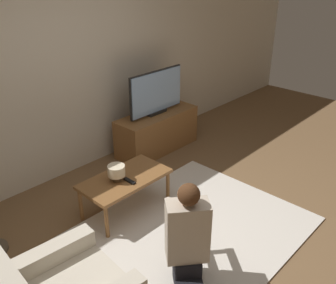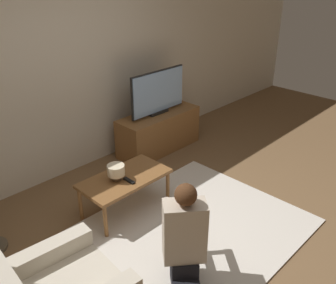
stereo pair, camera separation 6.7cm
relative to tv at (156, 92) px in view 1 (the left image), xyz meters
The scene contains 9 objects.
ground_plane 2.10m from the tv, 127.51° to the right, with size 10.00×10.00×0.00m, color brown.
wall_back 1.32m from the tv, 160.85° to the left, with size 10.00×0.06×2.60m.
rug 2.10m from the tv, 127.51° to the right, with size 2.45×1.81×0.02m.
tv_stand 0.58m from the tv, 90.00° to the right, with size 1.23×0.45×0.55m.
tv is the anchor object (origin of this frame).
coffee_table 1.56m from the tv, 148.35° to the right, with size 0.94×0.50×0.41m.
person_kneeling 2.51m from the tv, 129.69° to the right, with size 0.68×0.74×0.96m.
table_lamp 1.59m from the tv, 150.67° to the right, with size 0.18×0.18×0.17m.
remote 1.62m from the tv, 145.63° to the right, with size 0.04×0.15×0.02m.
Camera 1 is at (-2.22, -1.87, 2.46)m, focal length 40.00 mm.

